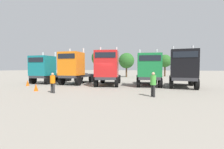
# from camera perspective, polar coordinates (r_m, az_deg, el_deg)

# --- Properties ---
(ground) EXTENTS (200.00, 200.00, 0.00)m
(ground) POSITION_cam_1_polar(r_m,az_deg,el_deg) (16.85, -3.03, -4.45)
(ground) COLOR gray
(semi_truck_teal) EXTENTS (2.89, 6.34, 4.12)m
(semi_truck_teal) POSITION_cam_1_polar(r_m,az_deg,el_deg) (22.06, -23.13, 1.74)
(semi_truck_teal) COLOR #333338
(semi_truck_teal) RESTS_ON ground
(semi_truck_orange) EXTENTS (2.85, 6.27, 4.47)m
(semi_truck_orange) POSITION_cam_1_polar(r_m,az_deg,el_deg) (19.56, -13.70, 2.31)
(semi_truck_orange) COLOR #333338
(semi_truck_orange) RESTS_ON ground
(semi_truck_red) EXTENTS (3.84, 6.79, 4.46)m
(semi_truck_red) POSITION_cam_1_polar(r_m,az_deg,el_deg) (17.45, -1.63, 2.38)
(semi_truck_red) COLOR #333338
(semi_truck_red) RESTS_ON ground
(semi_truck_green) EXTENTS (3.52, 6.67, 4.13)m
(semi_truck_green) POSITION_cam_1_polar(r_m,az_deg,el_deg) (17.57, 13.26, 1.75)
(semi_truck_green) COLOR #333338
(semi_truck_green) RESTS_ON ground
(semi_truck_black) EXTENTS (2.73, 5.88, 4.38)m
(semi_truck_black) POSITION_cam_1_polar(r_m,az_deg,el_deg) (17.28, 24.74, 2.13)
(semi_truck_black) COLOR #333338
(semi_truck_black) RESTS_ON ground
(visitor_in_hivis) EXTENTS (0.49, 0.49, 1.64)m
(visitor_in_hivis) POSITION_cam_1_polar(r_m,az_deg,el_deg) (13.36, -21.07, -2.38)
(visitor_in_hivis) COLOR #303030
(visitor_in_hivis) RESTS_ON ground
(visitor_with_camera) EXTENTS (0.55, 0.55, 1.74)m
(visitor_with_camera) POSITION_cam_1_polar(r_m,az_deg,el_deg) (11.24, 14.96, -2.89)
(visitor_with_camera) COLOR #262626
(visitor_with_camera) RESTS_ON ground
(traffic_cone_near) EXTENTS (0.36, 0.36, 0.66)m
(traffic_cone_near) POSITION_cam_1_polar(r_m,az_deg,el_deg) (15.15, -26.29, -4.27)
(traffic_cone_near) COLOR #F2590C
(traffic_cone_near) RESTS_ON ground
(traffic_cone_mid) EXTENTS (0.36, 0.36, 0.66)m
(traffic_cone_mid) POSITION_cam_1_polar(r_m,az_deg,el_deg) (19.86, -28.72, -2.74)
(traffic_cone_mid) COLOR #F2590C
(traffic_cone_mid) RESTS_ON ground
(oak_far_left) EXTENTS (4.33, 4.33, 6.67)m
(oak_far_left) POSITION_cam_1_polar(r_m,az_deg,el_deg) (39.84, -4.43, 6.07)
(oak_far_left) COLOR #4C3823
(oak_far_left) RESTS_ON ground
(oak_far_centre) EXTENTS (3.35, 3.35, 5.24)m
(oak_far_centre) POSITION_cam_1_polar(r_m,az_deg,el_deg) (33.62, 5.36, 5.10)
(oak_far_centre) COLOR #4C3823
(oak_far_centre) RESTS_ON ground
(oak_far_right) EXTENTS (2.91, 2.91, 5.05)m
(oak_far_right) POSITION_cam_1_polar(r_m,az_deg,el_deg) (37.77, 18.99, 4.71)
(oak_far_right) COLOR #4C3823
(oak_far_right) RESTS_ON ground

